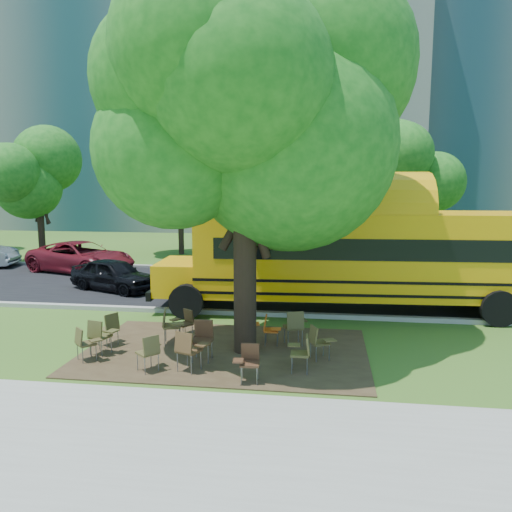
# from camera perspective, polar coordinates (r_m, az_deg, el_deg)

# --- Properties ---
(ground) EXTENTS (160.00, 160.00, 0.00)m
(ground) POSITION_cam_1_polar(r_m,az_deg,el_deg) (13.41, -7.33, -9.89)
(ground) COLOR #2F571B
(ground) RESTS_ON ground
(sidewalk) EXTENTS (60.00, 4.00, 0.04)m
(sidewalk) POSITION_cam_1_polar(r_m,az_deg,el_deg) (9.05, -16.20, -19.40)
(sidewalk) COLOR gray
(sidewalk) RESTS_ON ground
(dirt_patch) EXTENTS (7.00, 4.50, 0.03)m
(dirt_patch) POSITION_cam_1_polar(r_m,az_deg,el_deg) (12.72, -3.51, -10.79)
(dirt_patch) COLOR #382819
(dirt_patch) RESTS_ON ground
(asphalt_road) EXTENTS (80.00, 8.00, 0.04)m
(asphalt_road) POSITION_cam_1_polar(r_m,az_deg,el_deg) (20.01, -2.04, -3.64)
(asphalt_road) COLOR black
(asphalt_road) RESTS_ON ground
(kerb_near) EXTENTS (80.00, 0.25, 0.14)m
(kerb_near) POSITION_cam_1_polar(r_m,az_deg,el_deg) (16.18, -4.52, -6.39)
(kerb_near) COLOR gray
(kerb_near) RESTS_ON ground
(kerb_far) EXTENTS (80.00, 0.25, 0.14)m
(kerb_far) POSITION_cam_1_polar(r_m,az_deg,el_deg) (23.97, -0.33, -1.50)
(kerb_far) COLOR gray
(kerb_far) RESTS_ON ground
(building_main) EXTENTS (38.00, 16.00, 22.00)m
(building_main) POSITION_cam_1_polar(r_m,az_deg,el_deg) (50.07, -5.48, 16.18)
(building_main) COLOR slate
(building_main) RESTS_ON ground
(bg_tree_0) EXTENTS (5.20, 5.20, 7.18)m
(bg_tree_0) POSITION_cam_1_polar(r_m,az_deg,el_deg) (29.61, -23.67, 8.44)
(bg_tree_0) COLOR black
(bg_tree_0) RESTS_ON ground
(bg_tree_2) EXTENTS (4.80, 4.80, 6.62)m
(bg_tree_2) POSITION_cam_1_polar(r_m,az_deg,el_deg) (29.50, -8.69, 8.35)
(bg_tree_2) COLOR black
(bg_tree_2) RESTS_ON ground
(bg_tree_3) EXTENTS (5.60, 5.60, 7.84)m
(bg_tree_3) POSITION_cam_1_polar(r_m,az_deg,el_deg) (26.67, 18.15, 9.79)
(bg_tree_3) COLOR black
(bg_tree_3) RESTS_ON ground
(main_tree) EXTENTS (7.20, 7.20, 9.30)m
(main_tree) POSITION_cam_1_polar(r_m,az_deg,el_deg) (12.07, -1.33, 15.51)
(main_tree) COLOR black
(main_tree) RESTS_ON ground
(school_bus) EXTENTS (13.43, 3.63, 3.25)m
(school_bus) POSITION_cam_1_polar(r_m,az_deg,el_deg) (16.51, 13.97, 0.10)
(school_bus) COLOR #DB9506
(school_bus) RESTS_ON ground
(chair_0) EXTENTS (0.69, 0.54, 0.91)m
(chair_0) POSITION_cam_1_polar(r_m,az_deg,el_deg) (12.83, -17.45, -8.45)
(chair_0) COLOR #44411D
(chair_0) RESTS_ON ground
(chair_1) EXTENTS (0.71, 0.56, 0.83)m
(chair_1) POSITION_cam_1_polar(r_m,az_deg,el_deg) (12.53, -19.00, -9.17)
(chair_1) COLOR #463B1E
(chair_1) RESTS_ON ground
(chair_2) EXTENTS (0.59, 0.74, 0.86)m
(chair_2) POSITION_cam_1_polar(r_m,az_deg,el_deg) (11.48, -12.06, -10.38)
(chair_2) COLOR #4D4421
(chair_2) RESTS_ON ground
(chair_3) EXTENTS (0.63, 0.57, 0.97)m
(chair_3) POSITION_cam_1_polar(r_m,az_deg,el_deg) (11.97, -6.27, -9.11)
(chair_3) COLOR #462919
(chair_3) RESTS_ON ground
(chair_4) EXTENTS (0.76, 0.59, 0.95)m
(chair_4) POSITION_cam_1_polar(r_m,az_deg,el_deg) (11.29, -7.72, -10.29)
(chair_4) COLOR #4D331B
(chair_4) RESTS_ON ground
(chair_5) EXTENTS (0.55, 0.52, 0.83)m
(chair_5) POSITION_cam_1_polar(r_m,az_deg,el_deg) (10.71, -0.85, -11.71)
(chair_5) COLOR #412617
(chair_5) RESTS_ON ground
(chair_6) EXTENTS (0.51, 0.56, 0.86)m
(chair_6) POSITION_cam_1_polar(r_m,az_deg,el_deg) (11.26, 5.29, -10.61)
(chair_6) COLOR brown
(chair_6) RESTS_ON ground
(chair_7) EXTENTS (0.67, 0.58, 0.85)m
(chair_7) POSITION_cam_1_polar(r_m,az_deg,el_deg) (12.01, 7.16, -9.45)
(chair_7) COLOR #4E4422
(chair_7) RESTS_ON ground
(chair_8) EXTENTS (0.59, 0.74, 0.89)m
(chair_8) POSITION_cam_1_polar(r_m,az_deg,el_deg) (13.46, -16.37, -7.65)
(chair_8) COLOR #4D4621
(chair_8) RESTS_ON ground
(chair_9) EXTENTS (0.68, 0.54, 0.80)m
(chair_9) POSITION_cam_1_polar(r_m,az_deg,el_deg) (13.72, -8.15, -7.34)
(chair_9) COLOR #3E2A16
(chair_9) RESTS_ON ground
(chair_10) EXTENTS (0.69, 0.65, 0.96)m
(chair_10) POSITION_cam_1_polar(r_m,az_deg,el_deg) (13.23, -9.81, -7.52)
(chair_10) COLOR #4B4220
(chair_10) RESTS_ON ground
(chair_11) EXTENTS (0.63, 0.65, 0.93)m
(chair_11) POSITION_cam_1_polar(r_m,az_deg,el_deg) (12.69, -1.11, -8.18)
(chair_11) COLOR #B95013
(chair_11) RESTS_ON ground
(chair_12) EXTENTS (0.49, 0.52, 0.79)m
(chair_12) POSITION_cam_1_polar(r_m,az_deg,el_deg) (12.98, 1.57, -8.18)
(chair_12) COLOR #CA5815
(chair_12) RESTS_ON ground
(chair_13) EXTENTS (0.65, 0.72, 0.96)m
(chair_13) POSITION_cam_1_polar(r_m,az_deg,el_deg) (12.95, 4.49, -7.77)
(chair_13) COLOR #433B1D
(chair_13) RESTS_ON ground
(black_car) EXTENTS (4.01, 2.81, 1.27)m
(black_car) POSITION_cam_1_polar(r_m,az_deg,el_deg) (20.18, -15.91, -2.08)
(black_car) COLOR black
(black_car) RESTS_ON ground
(bg_car_red) EXTENTS (5.78, 4.00, 1.47)m
(bg_car_red) POSITION_cam_1_polar(r_m,az_deg,el_deg) (24.69, -19.34, -0.13)
(bg_car_red) COLOR #5C0F1A
(bg_car_red) RESTS_ON ground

